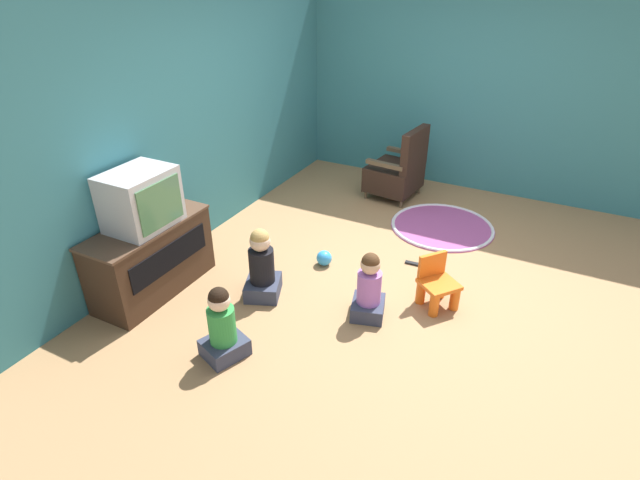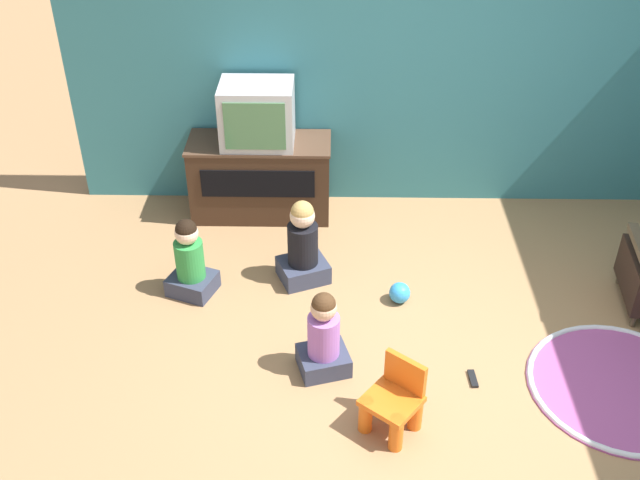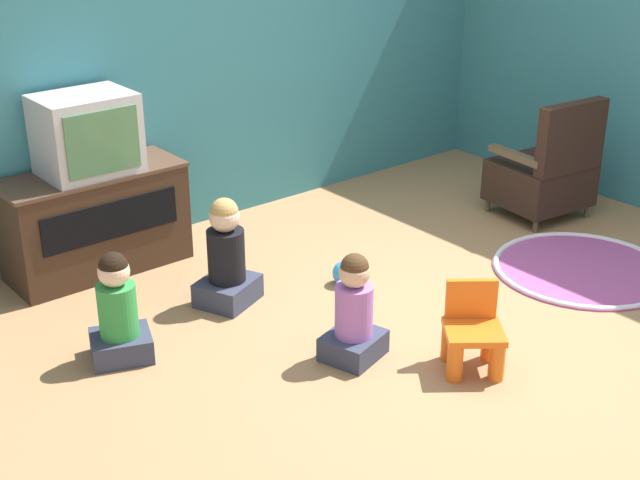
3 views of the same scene
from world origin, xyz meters
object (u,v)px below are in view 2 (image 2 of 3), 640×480
object	(u,v)px
tv_cabinet	(261,177)
yellow_kid_chair	(393,403)
child_watching_center	(190,262)
child_watching_left	(324,338)
remote_control	(473,379)
toy_ball	(400,293)
television	(257,114)
child_watching_right	(303,246)

from	to	relation	value
tv_cabinet	yellow_kid_chair	distance (m)	2.59
yellow_kid_chair	child_watching_center	world-z (taller)	child_watching_center
child_watching_left	remote_control	xyz separation A→B (m)	(0.97, -0.09, -0.26)
toy_ball	child_watching_center	bearing A→B (deg)	176.54
tv_cabinet	child_watching_center	world-z (taller)	tv_cabinet
tv_cabinet	remote_control	size ratio (longest dim) A/B	7.75
child_watching_center	television	bearing A→B (deg)	89.91
child_watching_right	child_watching_center	bearing A→B (deg)	169.35
child_watching_center	toy_ball	bearing A→B (deg)	17.59
child_watching_center	yellow_kid_chair	bearing A→B (deg)	-21.31
remote_control	television	bearing A→B (deg)	34.09
tv_cabinet	child_watching_center	size ratio (longest dim) A/B	1.87
toy_ball	child_watching_left	bearing A→B (deg)	-127.73
tv_cabinet	child_watching_right	world-z (taller)	child_watching_right
child_watching_right	remote_control	xyz separation A→B (m)	(1.14, -1.06, -0.28)
tv_cabinet	child_watching_left	size ratio (longest dim) A/B	1.91
child_watching_left	child_watching_right	distance (m)	0.99
child_watching_center	remote_control	size ratio (longest dim) A/B	4.14
toy_ball	remote_control	size ratio (longest dim) A/B	1.02
child_watching_left	tv_cabinet	bearing A→B (deg)	89.95
child_watching_left	yellow_kid_chair	bearing A→B (deg)	-65.20
remote_control	yellow_kid_chair	bearing A→B (deg)	122.13
child_watching_center	toy_ball	xyz separation A→B (m)	(1.53, -0.09, -0.20)
child_watching_right	toy_ball	xyz separation A→B (m)	(0.71, -0.27, -0.22)
television	child_watching_right	distance (m)	1.19
television	child_watching_right	xyz separation A→B (m)	(0.39, -0.93, -0.64)
television	child_watching_center	xyz separation A→B (m)	(-0.43, -1.10, -0.66)
tv_cabinet	television	size ratio (longest dim) A/B	2.02
remote_control	child_watching_left	bearing A→B (deg)	81.33
child_watching_left	child_watching_right	xyz separation A→B (m)	(-0.17, 0.97, 0.03)
child_watching_center	child_watching_right	size ratio (longest dim) A/B	0.92
television	toy_ball	world-z (taller)	television
child_watching_center	child_watching_right	world-z (taller)	child_watching_right
child_watching_left	child_watching_center	size ratio (longest dim) A/B	0.98
yellow_kid_chair	child_watching_center	distance (m)	1.90
child_watching_left	television	bearing A→B (deg)	90.04
child_watching_left	child_watching_right	bearing A→B (deg)	83.45
tv_cabinet	child_watching_center	distance (m)	1.20
television	child_watching_left	distance (m)	2.09
yellow_kid_chair	child_watching_right	distance (m)	1.57
child_watching_right	toy_ball	bearing A→B (deg)	-43.21
tv_cabinet	remote_control	xyz separation A→B (m)	(1.53, -2.00, -0.34)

